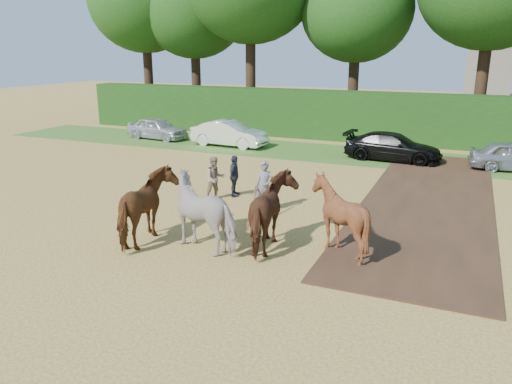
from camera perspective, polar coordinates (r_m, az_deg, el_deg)
The scene contains 8 objects.
ground at distance 13.52m, azimuth 10.19°, elevation -8.19°, with size 120.00×120.00×0.00m, color gold.
earth_strip at distance 19.87m, azimuth 19.11°, elevation -0.82°, with size 4.50×17.00×0.05m, color #472D1C.
grass_verge at distance 26.77m, azimuth 17.17°, elevation 3.53°, with size 50.00×5.00×0.03m, color #38601E.
hedgerow at distance 30.94m, azimuth 18.37°, elevation 7.84°, with size 46.00×1.60×3.00m, color #14380F.
spectator_near at distance 18.68m, azimuth -4.69°, elevation 1.54°, with size 0.80×0.63×1.65m, color #A0917E.
spectator_far at distance 19.18m, azimuth -2.49°, elevation 1.86°, with size 0.93×0.39×1.59m, color #282C36.
plough_team at distance 14.15m, azimuth -1.60°, elevation -2.22°, with size 7.11×5.70×2.13m.
parked_cars at distance 26.38m, azimuth 21.00°, elevation 4.53°, with size 35.57×3.07×1.49m.
Camera 1 is at (2.60, -12.07, 5.50)m, focal length 35.00 mm.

